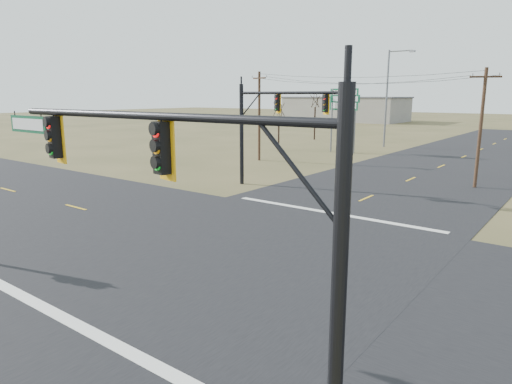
# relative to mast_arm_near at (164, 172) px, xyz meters

# --- Properties ---
(ground) EXTENTS (320.00, 320.00, 0.00)m
(ground) POSITION_rel_mast_arm_near_xyz_m (-4.00, 7.50, -4.64)
(ground) COLOR brown
(ground) RESTS_ON ground
(road_ew) EXTENTS (160.00, 14.00, 0.02)m
(road_ew) POSITION_rel_mast_arm_near_xyz_m (-4.00, 7.50, -4.63)
(road_ew) COLOR black
(road_ew) RESTS_ON ground
(road_ns) EXTENTS (14.00, 160.00, 0.02)m
(road_ns) POSITION_rel_mast_arm_near_xyz_m (-4.00, 7.50, -4.63)
(road_ns) COLOR black
(road_ns) RESTS_ON ground
(stop_bar_near) EXTENTS (12.00, 0.40, 0.01)m
(stop_bar_near) POSITION_rel_mast_arm_near_xyz_m (-4.00, 0.00, -4.61)
(stop_bar_near) COLOR silver
(stop_bar_near) RESTS_ON road_ns
(stop_bar_far) EXTENTS (12.00, 0.40, 0.01)m
(stop_bar_far) POSITION_rel_mast_arm_near_xyz_m (-4.00, 15.00, -4.61)
(stop_bar_far) COLOR silver
(stop_bar_far) RESTS_ON road_ns
(mast_arm_near) EXTENTS (10.33, 0.49, 6.35)m
(mast_arm_near) POSITION_rel_mast_arm_near_xyz_m (0.00, 0.00, 0.00)
(mast_arm_near) COLOR black
(mast_arm_near) RESTS_ON ground
(mast_arm_far) EXTENTS (8.84, 0.59, 6.91)m
(mast_arm_far) POSITION_rel_mast_arm_near_xyz_m (-10.00, 18.61, 0.36)
(mast_arm_far) COLOR black
(mast_arm_far) RESTS_ON ground
(utility_pole_near) EXTENTS (1.82, 0.91, 7.93)m
(utility_pole_near) POSITION_rel_mast_arm_near_xyz_m (0.50, 27.11, -0.46)
(utility_pole_near) COLOR #442D1D
(utility_pole_near) RESTS_ON ground
(utility_pole_far) EXTENTS (1.95, 0.83, 8.32)m
(utility_pole_far) POSITION_rel_mast_arm_near_xyz_m (-19.18, 28.93, -0.27)
(utility_pole_far) COLOR #442D1D
(utility_pole_far) RESTS_ON ground
(highway_sign) EXTENTS (3.61, 0.77, 6.87)m
(highway_sign) POSITION_rel_mast_arm_near_xyz_m (-15.63, 39.38, 0.15)
(highway_sign) COLOR slate
(highway_sign) RESTS_ON ground
(streetlight_c) EXTENTS (3.17, 0.40, 11.35)m
(streetlight_c) POSITION_rel_mast_arm_near_xyz_m (-13.84, 47.52, 1.74)
(streetlight_c) COLOR slate
(streetlight_c) RESTS_ON ground
(bare_tree_a) EXTENTS (2.96, 2.96, 6.04)m
(bare_tree_a) POSITION_rel_mast_arm_near_xyz_m (-22.58, 37.22, 0.14)
(bare_tree_a) COLOR black
(bare_tree_a) RESTS_ON ground
(bare_tree_b) EXTENTS (3.41, 3.41, 6.95)m
(bare_tree_b) POSITION_rel_mast_arm_near_xyz_m (-25.54, 50.54, 0.92)
(bare_tree_b) COLOR black
(bare_tree_b) RESTS_ON ground
(warehouse_left) EXTENTS (28.00, 14.00, 5.50)m
(warehouse_left) POSITION_rel_mast_arm_near_xyz_m (-44.00, 97.50, -1.89)
(warehouse_left) COLOR gray
(warehouse_left) RESTS_ON ground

